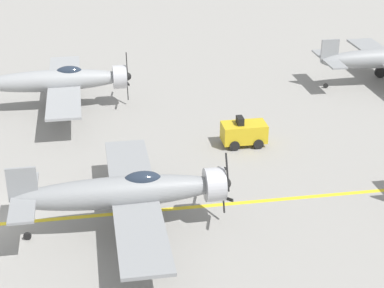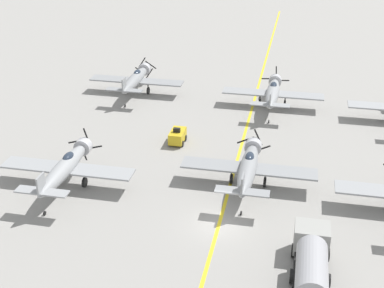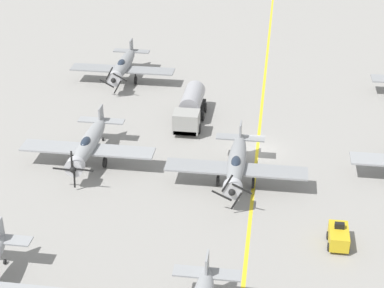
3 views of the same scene
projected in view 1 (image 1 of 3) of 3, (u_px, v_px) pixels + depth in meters
airplane_mid_left at (58, 81)px, 42.33m from camera, size 12.00×9.98×3.75m
airplane_mid_center at (127, 192)px, 28.85m from camera, size 12.00×9.98×3.65m
tow_tractor at (244, 132)px, 37.78m from camera, size 1.57×2.60×1.79m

